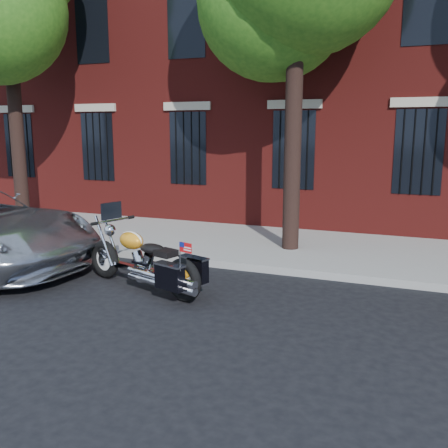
% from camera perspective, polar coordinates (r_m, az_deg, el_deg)
% --- Properties ---
extents(ground, '(120.00, 120.00, 0.00)m').
position_cam_1_polar(ground, '(8.68, -0.39, -7.66)').
color(ground, black).
rests_on(ground, ground).
extents(curb, '(40.00, 0.16, 0.15)m').
position_cam_1_polar(curb, '(9.89, 2.59, -4.86)').
color(curb, gray).
rests_on(curb, ground).
extents(sidewalk, '(40.00, 3.60, 0.15)m').
position_cam_1_polar(sidewalk, '(11.63, 5.59, -2.49)').
color(sidewalk, gray).
rests_on(sidewalk, ground).
extents(building, '(26.00, 10.08, 12.00)m').
position_cam_1_polar(building, '(18.24, 12.25, 20.92)').
color(building, maroon).
rests_on(building, ground).
extents(motorcycle, '(2.67, 1.40, 1.45)m').
position_cam_1_polar(motorcycle, '(8.65, -8.85, -4.46)').
color(motorcycle, black).
rests_on(motorcycle, ground).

